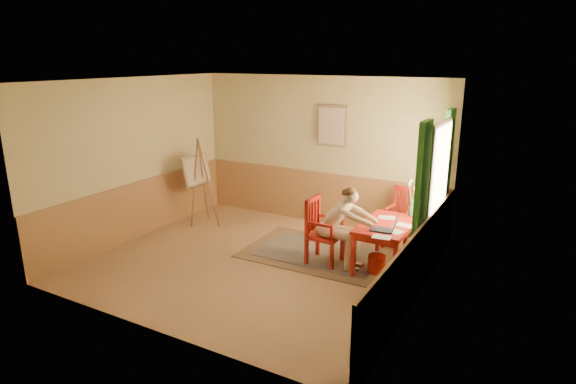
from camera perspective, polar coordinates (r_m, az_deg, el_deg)
The scene contains 14 objects.
room at distance 7.23m, azimuth -3.86°, elevation 1.90°, with size 5.04×4.54×2.84m.
wainscot at distance 8.13m, azimuth -0.70°, elevation -3.09°, with size 5.00×4.50×1.00m.
window at distance 7.34m, azimuth 17.13°, elevation 1.00°, with size 0.12×2.01×2.20m.
wall_portrait at distance 8.93m, azimuth 5.21°, elevation 7.79°, with size 0.60×0.05×0.76m.
rug at distance 7.99m, azimuth 3.70°, elevation -7.23°, with size 2.41×1.62×0.02m.
table at distance 7.39m, azimuth 11.64°, elevation -4.32°, with size 0.72×1.20×0.72m.
chair_left at distance 7.49m, azimuth 4.02°, elevation -4.64°, with size 0.48×0.46×1.04m.
chair_back at distance 8.34m, azimuth 13.33°, elevation -3.01°, with size 0.51×0.53×1.01m.
figure at distance 7.31m, azimuth 6.17°, elevation -3.68°, with size 0.94×0.41×1.28m.
laptop at distance 7.03m, azimuth 11.58°, elevation -4.19°, with size 0.41×0.27×0.23m.
papers at distance 7.20m, azimuth 12.20°, elevation -4.12°, with size 0.64×1.07×0.00m.
vase at distance 7.72m, azimuth 14.52°, elevation -0.84°, with size 0.20×0.29×0.59m.
wastebasket at distance 7.38m, azimuth 10.47°, elevation -8.40°, with size 0.26×0.26×0.28m, color #9D190C.
easel at distance 9.28m, azimuth -10.63°, elevation 2.18°, with size 0.56×0.74×1.67m.
Camera 1 is at (3.83, -5.88, 3.13)m, focal length 29.97 mm.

